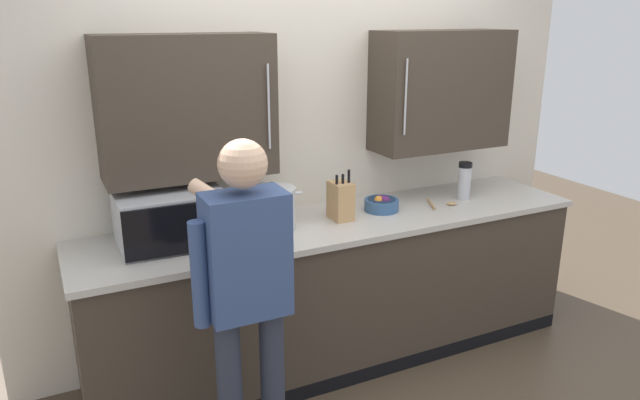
# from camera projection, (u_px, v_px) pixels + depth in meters

# --- Properties ---
(back_wall_tiled) EXTENTS (3.67, 0.44, 2.71)m
(back_wall_tiled) POSITION_uv_depth(u_px,v_px,m) (315.00, 121.00, 3.55)
(back_wall_tiled) COLOR beige
(back_wall_tiled) RESTS_ON ground_plane
(counter_unit) EXTENTS (2.99, 0.68, 0.90)m
(counter_unit) POSITION_uv_depth(u_px,v_px,m) (339.00, 290.00, 3.56)
(counter_unit) COLOR #3D3328
(counter_unit) RESTS_ON ground_plane
(microwave_oven) EXTENTS (0.53, 0.39, 0.27)m
(microwave_oven) POSITION_uv_depth(u_px,v_px,m) (167.00, 219.00, 3.01)
(microwave_oven) COLOR #B7BABF
(microwave_oven) RESTS_ON counter_unit
(stock_pot) EXTENTS (0.35, 0.26, 0.26)m
(stock_pot) POSITION_uv_depth(u_px,v_px,m) (272.00, 208.00, 3.24)
(stock_pot) COLOR #B7BABF
(stock_pot) RESTS_ON counter_unit
(knife_block) EXTENTS (0.11, 0.15, 0.29)m
(knife_block) POSITION_uv_depth(u_px,v_px,m) (341.00, 201.00, 3.40)
(knife_block) COLOR tan
(knife_block) RESTS_ON counter_unit
(thermos_flask) EXTENTS (0.09, 0.09, 0.24)m
(thermos_flask) POSITION_uv_depth(u_px,v_px,m) (464.00, 181.00, 3.76)
(thermos_flask) COLOR #B7BABF
(thermos_flask) RESTS_ON counter_unit
(wooden_spoon) EXTENTS (0.20, 0.18, 0.02)m
(wooden_spoon) POSITION_uv_depth(u_px,v_px,m) (442.00, 204.00, 3.68)
(wooden_spoon) COLOR tan
(wooden_spoon) RESTS_ON counter_unit
(fruit_bowl) EXTENTS (0.21, 0.21, 0.10)m
(fruit_bowl) POSITION_uv_depth(u_px,v_px,m) (382.00, 204.00, 3.57)
(fruit_bowl) COLOR #335684
(fruit_bowl) RESTS_ON counter_unit
(person_figure) EXTENTS (0.44, 0.54, 1.56)m
(person_figure) POSITION_uv_depth(u_px,v_px,m) (246.00, 286.00, 2.50)
(person_figure) COLOR #282D3D
(person_figure) RESTS_ON ground_plane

